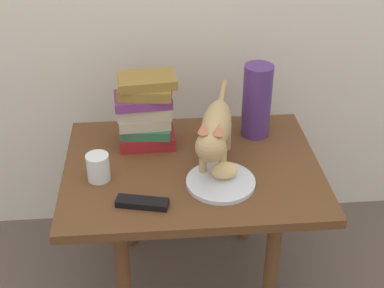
% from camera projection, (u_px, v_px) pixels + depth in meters
% --- Properties ---
extents(ground_plane, '(6.00, 6.00, 0.00)m').
position_uv_depth(ground_plane, '(192.00, 281.00, 1.98)').
color(ground_plane, brown).
extents(side_table, '(0.81, 0.61, 0.52)m').
position_uv_depth(side_table, '(192.00, 182.00, 1.74)').
color(side_table, brown).
rests_on(side_table, ground).
extents(plate, '(0.21, 0.21, 0.01)m').
position_uv_depth(plate, '(221.00, 182.00, 1.61)').
color(plate, silver).
rests_on(plate, side_table).
extents(bread_roll, '(0.08, 0.07, 0.05)m').
position_uv_depth(bread_roll, '(224.00, 171.00, 1.61)').
color(bread_roll, '#E0BC7A').
rests_on(bread_roll, plate).
extents(cat, '(0.15, 0.47, 0.23)m').
position_uv_depth(cat, '(215.00, 130.00, 1.63)').
color(cat, tan).
rests_on(cat, side_table).
extents(book_stack, '(0.21, 0.14, 0.25)m').
position_uv_depth(book_stack, '(146.00, 112.00, 1.74)').
color(book_stack, maroon).
rests_on(book_stack, side_table).
extents(green_vase, '(0.10, 0.10, 0.26)m').
position_uv_depth(green_vase, '(257.00, 101.00, 1.80)').
color(green_vase, '#4C2D72').
rests_on(green_vase, side_table).
extents(candle_jar, '(0.07, 0.07, 0.08)m').
position_uv_depth(candle_jar, '(98.00, 169.00, 1.62)').
color(candle_jar, silver).
rests_on(candle_jar, side_table).
extents(tv_remote, '(0.16, 0.08, 0.02)m').
position_uv_depth(tv_remote, '(142.00, 203.00, 1.52)').
color(tv_remote, black).
rests_on(tv_remote, side_table).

